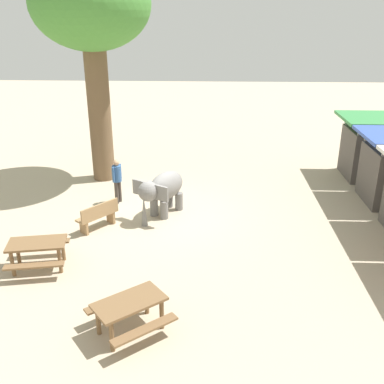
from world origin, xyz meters
name	(u,v)px	position (x,y,z in m)	size (l,w,h in m)	color
ground_plane	(159,214)	(0.00, 0.00, 0.00)	(60.00, 60.00, 0.00)	#BAA88C
elephant	(162,189)	(0.03, 0.14, 0.93)	(2.01, 1.81, 1.46)	slate
person_handler	(117,178)	(-0.93, -1.57, 0.95)	(0.48, 0.32, 1.62)	#3F3833
shade_tree_main	(91,10)	(-3.41, -2.64, 6.46)	(4.73, 4.33, 8.36)	brown
wooden_bench	(98,215)	(1.16, -1.79, 0.47)	(1.34, 1.20, 0.88)	#9E7A51
picnic_table_near	(130,308)	(5.96, 0.04, 0.59)	(2.09, 2.10, 0.78)	brown
picnic_table_far	(37,249)	(3.53, -2.85, 0.59)	(1.73, 1.74, 0.78)	brown
market_stall_green	(369,150)	(-4.01, 8.22, 1.14)	(2.50, 2.50, 2.52)	#59514C
feed_bucket	(149,186)	(-2.13, -0.62, 0.16)	(0.36, 0.36, 0.32)	gray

